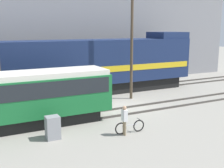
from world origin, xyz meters
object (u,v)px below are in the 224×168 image
at_px(signal_box, 53,128).
at_px(bicycle, 130,127).
at_px(utility_pole_right, 132,39).
at_px(freight_locomotive, 79,67).
at_px(streetcar, 13,98).
at_px(person, 124,118).

bearing_deg(signal_box, bicycle, -15.53).
bearing_deg(utility_pole_right, signal_box, -145.37).
relative_size(freight_locomotive, utility_pole_right, 2.23).
distance_m(streetcar, bicycle, 6.67).
distance_m(freight_locomotive, bicycle, 9.81).
height_order(streetcar, bicycle, streetcar).
distance_m(streetcar, signal_box, 3.13).
bearing_deg(utility_pole_right, freight_locomotive, 137.41).
bearing_deg(utility_pole_right, bicycle, -121.19).
bearing_deg(freight_locomotive, streetcar, -135.60).
bearing_deg(person, streetcar, 144.09).
bearing_deg(signal_box, person, -19.15).
bearing_deg(bicycle, signal_box, 164.47).
bearing_deg(person, bicycle, 17.21).
xyz_separation_m(streetcar, bicycle, (5.47, -3.53, -1.47)).
bearing_deg(utility_pole_right, person, -123.26).
height_order(freight_locomotive, person, freight_locomotive).
xyz_separation_m(bicycle, person, (-0.41, -0.13, 0.63)).
height_order(freight_locomotive, bicycle, freight_locomotive).
height_order(streetcar, person, streetcar).
height_order(streetcar, utility_pole_right, utility_pole_right).
distance_m(freight_locomotive, person, 9.85).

